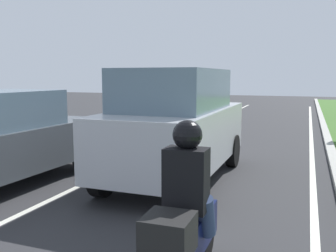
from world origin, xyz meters
name	(u,v)px	position (x,y,z in m)	size (l,w,h in m)	color
ground_plane	(199,139)	(0.00, 14.00, 0.00)	(60.00, 60.00, 0.00)	#2D2D30
lane_line_center	(180,138)	(-0.70, 14.00, 0.00)	(0.12, 32.00, 0.01)	silver
lane_line_right_edge	(312,146)	(3.60, 14.00, 0.00)	(0.12, 32.00, 0.01)	silver
curb_right	(329,145)	(4.10, 14.00, 0.06)	(0.24, 48.00, 0.12)	#9E9B93
car_suv_ahead	(176,124)	(0.93, 9.00, 1.17)	(1.98, 4.50, 2.28)	#B7BABF
car_sedan_left_lane	(4,139)	(-2.13, 7.50, 0.92)	(1.98, 4.37, 1.86)	#474C51
motorcycle	(185,242)	(2.39, 5.10, 0.57)	(0.41, 1.90, 1.01)	#0C143F
rider_person	(187,178)	(2.39, 5.14, 1.19)	(0.50, 0.40, 1.16)	black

